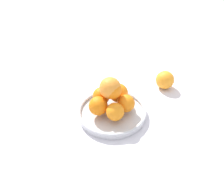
% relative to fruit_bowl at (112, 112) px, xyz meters
% --- Properties ---
extents(ground_plane, '(4.00, 4.00, 0.00)m').
position_rel_fruit_bowl_xyz_m(ground_plane, '(0.00, 0.00, -0.01)').
color(ground_plane, silver).
extents(fruit_bowl, '(0.26, 0.26, 0.03)m').
position_rel_fruit_bowl_xyz_m(fruit_bowl, '(0.00, 0.00, 0.00)').
color(fruit_bowl, silver).
rests_on(fruit_bowl, ground_plane).
extents(orange_pile, '(0.18, 0.17, 0.13)m').
position_rel_fruit_bowl_xyz_m(orange_pile, '(0.00, 0.00, 0.07)').
color(orange_pile, orange).
rests_on(orange_pile, fruit_bowl).
extents(stray_orange, '(0.08, 0.08, 0.08)m').
position_rel_fruit_bowl_xyz_m(stray_orange, '(0.29, -0.07, 0.03)').
color(stray_orange, orange).
rests_on(stray_orange, ground_plane).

